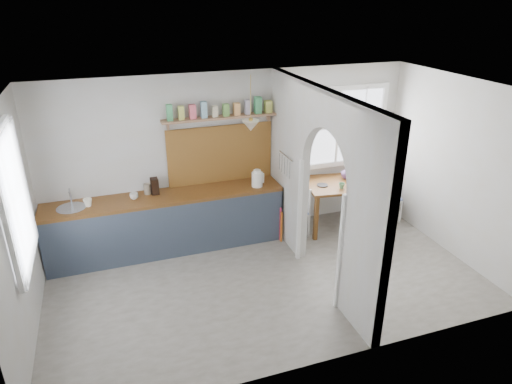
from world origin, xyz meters
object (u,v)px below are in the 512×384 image
object	(u,v)px
dining_table	(343,205)
vase	(347,172)
chair_right	(389,196)
chair_left	(294,213)
kettle	(257,178)

from	to	relation	value
dining_table	vase	distance (m)	0.54
vase	dining_table	bearing A→B (deg)	-129.69
chair_right	vase	size ratio (longest dim) A/B	3.93
chair_right	vase	xyz separation A→B (m)	(-0.77, 0.14, 0.48)
chair_left	chair_right	distance (m)	1.80
chair_left	vase	bearing A→B (deg)	80.95
chair_right	kettle	bearing A→B (deg)	105.05
dining_table	kettle	world-z (taller)	kettle
dining_table	kettle	size ratio (longest dim) A/B	4.73
chair_right	vase	world-z (taller)	vase
kettle	vase	size ratio (longest dim) A/B	1.26
chair_left	chair_right	bearing A→B (deg)	71.72
dining_table	chair_right	size ratio (longest dim) A/B	1.51
chair_right	kettle	world-z (taller)	kettle
chair_right	kettle	distance (m)	2.46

